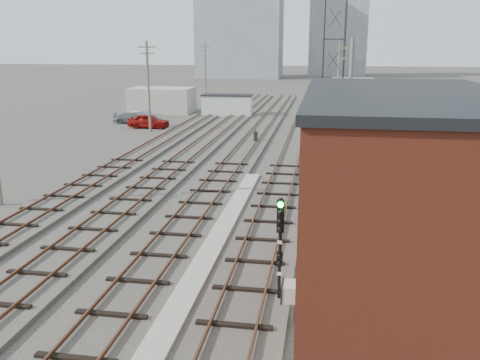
% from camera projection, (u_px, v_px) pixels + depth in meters
% --- Properties ---
extents(ground, '(320.00, 320.00, 0.00)m').
position_uv_depth(ground, '(284.00, 115.00, 64.32)').
color(ground, '#282621').
rests_on(ground, ground).
extents(track_right, '(3.20, 90.00, 0.39)m').
position_uv_depth(track_right, '(294.00, 146.00, 43.88)').
color(track_right, '#332D28').
rests_on(track_right, ground).
extents(track_mid_right, '(3.20, 90.00, 0.39)m').
position_uv_depth(track_mid_right, '(248.00, 145.00, 44.51)').
color(track_mid_right, '#332D28').
rests_on(track_mid_right, ground).
extents(track_mid_left, '(3.20, 90.00, 0.39)m').
position_uv_depth(track_mid_left, '(203.00, 144.00, 45.14)').
color(track_mid_left, '#332D28').
rests_on(track_mid_left, ground).
extents(track_left, '(3.20, 90.00, 0.39)m').
position_uv_depth(track_left, '(160.00, 142.00, 45.76)').
color(track_left, '#332D28').
rests_on(track_left, ground).
extents(platform_curb, '(0.90, 28.00, 0.26)m').
position_uv_depth(platform_curb, '(205.00, 263.00, 20.35)').
color(platform_curb, gray).
rests_on(platform_curb, ground).
extents(brick_building, '(6.54, 12.20, 7.22)m').
position_uv_depth(brick_building, '(399.00, 203.00, 16.44)').
color(brick_building, gray).
rests_on(brick_building, ground).
extents(lattice_tower, '(1.60, 1.60, 15.00)m').
position_uv_depth(lattice_tower, '(333.00, 60.00, 37.69)').
color(lattice_tower, black).
rests_on(lattice_tower, ground).
extents(utility_pole_left_b, '(1.80, 0.24, 9.00)m').
position_uv_depth(utility_pole_left_b, '(148.00, 84.00, 50.75)').
color(utility_pole_left_b, '#595147').
rests_on(utility_pole_left_b, ground).
extents(utility_pole_left_c, '(1.80, 0.24, 9.00)m').
position_uv_depth(utility_pole_left_c, '(205.00, 72.00, 74.59)').
color(utility_pole_left_c, '#595147').
rests_on(utility_pole_left_c, ground).
extents(utility_pole_right_a, '(1.80, 0.24, 9.00)m').
position_uv_depth(utility_pole_right_a, '(349.00, 108.00, 31.55)').
color(utility_pole_right_a, '#595147').
rests_on(utility_pole_right_a, ground).
extents(utility_pole_right_b, '(1.80, 0.24, 9.00)m').
position_uv_depth(utility_pole_right_b, '(338.00, 78.00, 60.15)').
color(utility_pole_right_b, '#595147').
rests_on(utility_pole_right_b, ground).
extents(apartment_left, '(22.00, 14.00, 30.00)m').
position_uv_depth(apartment_left, '(240.00, 20.00, 134.80)').
color(apartment_left, gray).
rests_on(apartment_left, ground).
extents(apartment_right, '(16.00, 12.00, 26.00)m').
position_uv_depth(apartment_right, '(338.00, 29.00, 145.52)').
color(apartment_right, gray).
rests_on(apartment_right, ground).
extents(shed_left, '(8.00, 5.00, 3.20)m').
position_uv_depth(shed_left, '(162.00, 100.00, 66.42)').
color(shed_left, gray).
rests_on(shed_left, ground).
extents(shed_right, '(6.00, 6.00, 4.00)m').
position_uv_depth(shed_right, '(353.00, 93.00, 71.92)').
color(shed_right, gray).
rests_on(shed_right, ground).
extents(signal_mast, '(0.40, 0.40, 3.77)m').
position_uv_depth(signal_mast, '(280.00, 244.00, 16.87)').
color(signal_mast, gray).
rests_on(signal_mast, ground).
extents(switch_stand, '(0.34, 0.34, 1.26)m').
position_uv_depth(switch_stand, '(256.00, 137.00, 45.68)').
color(switch_stand, black).
rests_on(switch_stand, ground).
extents(site_trailer, '(6.43, 3.04, 2.66)m').
position_uv_depth(site_trailer, '(227.00, 105.00, 63.26)').
color(site_trailer, silver).
rests_on(site_trailer, ground).
extents(car_red, '(4.42, 1.80, 1.50)m').
position_uv_depth(car_red, '(149.00, 121.00, 54.08)').
color(car_red, maroon).
rests_on(car_red, ground).
extents(car_silver, '(3.93, 1.75, 1.25)m').
position_uv_depth(car_silver, '(144.00, 116.00, 58.91)').
color(car_silver, '#9D9EA4').
rests_on(car_silver, ground).
extents(car_grey, '(4.17, 1.99, 1.17)m').
position_uv_depth(car_grey, '(131.00, 118.00, 57.57)').
color(car_grey, slate).
rests_on(car_grey, ground).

